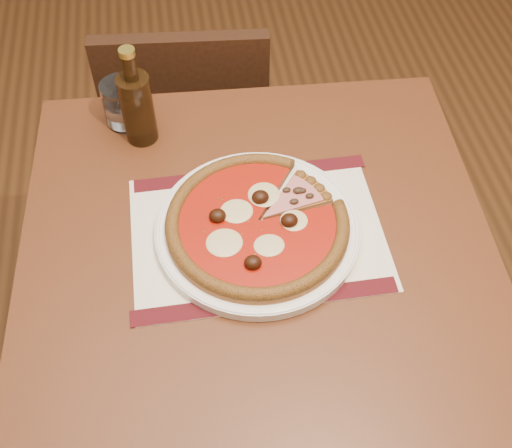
{
  "coord_description": "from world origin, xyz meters",
  "views": [
    {
      "loc": [
        -0.06,
        -1.6,
        1.62
      ],
      "look_at": [
        0.04,
        -0.95,
        0.78
      ],
      "focal_mm": 45.0,
      "sensor_mm": 36.0,
      "label": 1
    }
  ],
  "objects_px": {
    "plate": "(257,229)",
    "pizza": "(257,222)",
    "bottle": "(137,105)",
    "water_glass": "(122,103)",
    "chair_far": "(191,127)",
    "table": "(258,277)"
  },
  "relations": [
    {
      "from": "water_glass",
      "to": "bottle",
      "type": "bearing_deg",
      "value": -57.76
    },
    {
      "from": "chair_far",
      "to": "plate",
      "type": "xyz_separation_m",
      "value": [
        0.08,
        -0.58,
        0.3
      ]
    },
    {
      "from": "plate",
      "to": "pizza",
      "type": "xyz_separation_m",
      "value": [
        -0.0,
        -0.0,
        0.02
      ]
    },
    {
      "from": "chair_far",
      "to": "plate",
      "type": "height_order",
      "value": "chair_far"
    },
    {
      "from": "pizza",
      "to": "table",
      "type": "bearing_deg",
      "value": -96.92
    },
    {
      "from": "water_glass",
      "to": "chair_far",
      "type": "bearing_deg",
      "value": 64.0
    },
    {
      "from": "chair_far",
      "to": "pizza",
      "type": "height_order",
      "value": "same"
    },
    {
      "from": "bottle",
      "to": "table",
      "type": "bearing_deg",
      "value": -57.92
    },
    {
      "from": "chair_far",
      "to": "water_glass",
      "type": "distance_m",
      "value": 0.45
    },
    {
      "from": "chair_far",
      "to": "water_glass",
      "type": "height_order",
      "value": "water_glass"
    },
    {
      "from": "chair_far",
      "to": "plate",
      "type": "relative_size",
      "value": 2.34
    },
    {
      "from": "water_glass",
      "to": "bottle",
      "type": "xyz_separation_m",
      "value": [
        0.03,
        -0.05,
        0.03
      ]
    },
    {
      "from": "table",
      "to": "plate",
      "type": "distance_m",
      "value": 0.11
    },
    {
      "from": "chair_far",
      "to": "plate",
      "type": "distance_m",
      "value": 0.66
    },
    {
      "from": "table",
      "to": "bottle",
      "type": "relative_size",
      "value": 4.15
    },
    {
      "from": "table",
      "to": "pizza",
      "type": "distance_m",
      "value": 0.13
    },
    {
      "from": "plate",
      "to": "bottle",
      "type": "distance_m",
      "value": 0.33
    },
    {
      "from": "plate",
      "to": "bottle",
      "type": "relative_size",
      "value": 1.7
    },
    {
      "from": "bottle",
      "to": "pizza",
      "type": "bearing_deg",
      "value": -55.36
    },
    {
      "from": "plate",
      "to": "water_glass",
      "type": "xyz_separation_m",
      "value": [
        -0.21,
        0.31,
        0.03
      ]
    },
    {
      "from": "chair_far",
      "to": "water_glass",
      "type": "bearing_deg",
      "value": 69.13
    },
    {
      "from": "pizza",
      "to": "bottle",
      "type": "bearing_deg",
      "value": 124.64
    }
  ]
}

